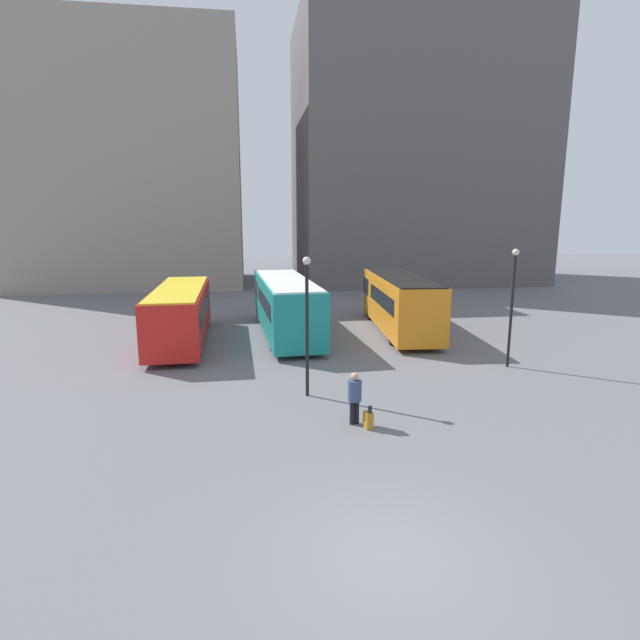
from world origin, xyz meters
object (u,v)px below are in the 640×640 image
(bus_2, at_px, (399,301))
(lamp_post_1, at_px, (512,298))
(bus_0, at_px, (181,312))
(traveler, at_px, (355,394))
(lamp_post_0, at_px, (307,314))
(suitcase, at_px, (368,420))
(bus_1, at_px, (285,304))

(bus_2, bearing_deg, lamp_post_1, -157.57)
(bus_0, xyz_separation_m, traveler, (6.62, -11.90, -0.57))
(bus_0, height_order, lamp_post_0, lamp_post_0)
(bus_2, height_order, lamp_post_0, lamp_post_0)
(lamp_post_1, bearing_deg, lamp_post_0, -165.25)
(bus_0, relative_size, bus_2, 0.96)
(bus_2, xyz_separation_m, lamp_post_1, (2.50, -7.78, 1.30))
(bus_0, xyz_separation_m, bus_2, (11.98, 0.99, 0.16))
(traveler, relative_size, suitcase, 2.21)
(suitcase, distance_m, lamp_post_0, 4.40)
(bus_0, relative_size, lamp_post_1, 2.06)
(bus_1, height_order, traveler, bus_1)
(traveler, distance_m, lamp_post_0, 3.58)
(traveler, relative_size, lamp_post_0, 0.33)
(bus_0, distance_m, bus_2, 12.02)
(bus_0, height_order, lamp_post_1, lamp_post_1)
(bus_0, distance_m, traveler, 13.63)
(bus_0, height_order, bus_2, bus_2)
(suitcase, bearing_deg, bus_2, -33.84)
(suitcase, bearing_deg, lamp_post_0, 12.18)
(bus_1, distance_m, suitcase, 13.54)
(suitcase, height_order, lamp_post_0, lamp_post_0)
(bus_2, xyz_separation_m, suitcase, (-5.01, -13.28, -1.45))
(bus_1, bearing_deg, bus_0, 98.35)
(suitcase, distance_m, lamp_post_1, 9.71)
(lamp_post_0, xyz_separation_m, lamp_post_1, (9.00, 2.37, 0.04))
(bus_0, height_order, suitcase, bus_0)
(bus_0, bearing_deg, bus_2, -86.64)
(traveler, height_order, lamp_post_0, lamp_post_0)
(bus_1, xyz_separation_m, traveler, (1.13, -13.00, -0.71))
(suitcase, xyz_separation_m, lamp_post_0, (-1.48, 3.13, 2.71))
(bus_0, bearing_deg, suitcase, -151.82)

